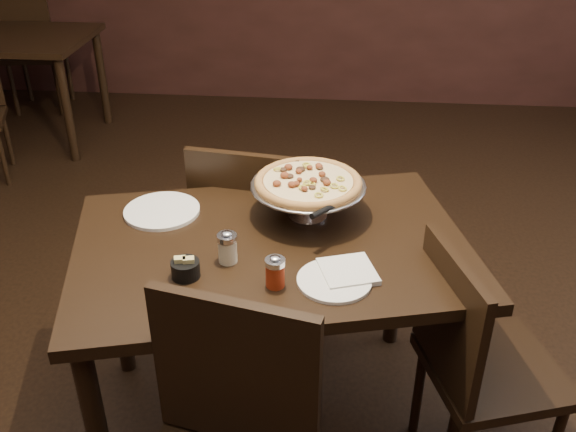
{
  "coord_description": "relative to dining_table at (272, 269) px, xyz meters",
  "views": [
    {
      "loc": [
        0.21,
        -1.84,
        1.94
      ],
      "look_at": [
        0.05,
        -0.03,
        0.88
      ],
      "focal_mm": 40.0,
      "sensor_mm": 36.0,
      "label": 1
    }
  ],
  "objects": [
    {
      "name": "dining_table",
      "position": [
        0.0,
        0.0,
        0.0
      ],
      "size": [
        1.45,
        1.14,
        0.8
      ],
      "rotation": [
        0.0,
        0.0,
        0.24
      ],
      "color": "black",
      "rests_on": "ground"
    },
    {
      "name": "bg_chair_far",
      "position": [
        -2.26,
        3.1,
        -0.18
      ],
      "size": [
        0.5,
        0.5,
        0.94
      ],
      "rotation": [
        0.0,
        0.0,
        3.29
      ],
      "color": "black",
      "rests_on": "ground"
    },
    {
      "name": "napkin_stack",
      "position": [
        0.25,
        -0.15,
        0.11
      ],
      "size": [
        0.2,
        0.2,
        0.02
      ],
      "primitive_type": "cube",
      "rotation": [
        0.0,
        0.0,
        0.31
      ],
      "color": "white",
      "rests_on": "dining_table"
    },
    {
      "name": "plate_left",
      "position": [
        -0.41,
        0.17,
        0.11
      ],
      "size": [
        0.27,
        0.27,
        0.01
      ],
      "primitive_type": "cylinder",
      "color": "white",
      "rests_on": "dining_table"
    },
    {
      "name": "chair_far",
      "position": [
        -0.13,
        0.5,
        -0.18
      ],
      "size": [
        0.5,
        0.5,
        0.95
      ],
      "rotation": [
        0.0,
        0.0,
        3.0
      ],
      "color": "black",
      "rests_on": "ground"
    },
    {
      "name": "pepper_flake_shaker",
      "position": [
        0.04,
        -0.23,
        0.16
      ],
      "size": [
        0.06,
        0.06,
        0.11
      ],
      "color": "maroon",
      "rests_on": "dining_table"
    },
    {
      "name": "packet_caddy",
      "position": [
        -0.24,
        -0.21,
        0.13
      ],
      "size": [
        0.09,
        0.09,
        0.07
      ],
      "rotation": [
        0.0,
        0.0,
        0.23
      ],
      "color": "black",
      "rests_on": "dining_table"
    },
    {
      "name": "chair_side",
      "position": [
        0.68,
        -0.15,
        -0.21
      ],
      "size": [
        0.52,
        0.52,
        0.9
      ],
      "rotation": [
        0.0,
        0.0,
        1.87
      ],
      "color": "black",
      "rests_on": "ground"
    },
    {
      "name": "plate_near",
      "position": [
        0.21,
        -0.2,
        0.11
      ],
      "size": [
        0.23,
        0.23,
        0.01
      ],
      "primitive_type": "cylinder",
      "color": "white",
      "rests_on": "dining_table"
    },
    {
      "name": "background_table",
      "position": [
        -2.2,
        2.55,
        -0.03
      ],
      "size": [
        1.23,
        0.82,
        0.77
      ],
      "color": "black",
      "rests_on": "ground"
    },
    {
      "name": "parmesan_shaker",
      "position": [
        -0.12,
        -0.12,
        0.16
      ],
      "size": [
        0.06,
        0.06,
        0.11
      ],
      "color": "beige",
      "rests_on": "dining_table"
    },
    {
      "name": "serving_spatula",
      "position": [
        0.17,
        0.01,
        0.24
      ],
      "size": [
        0.17,
        0.17,
        0.02
      ],
      "rotation": [
        0.0,
        0.0,
        -0.68
      ],
      "color": "silver",
      "rests_on": "pizza_stand"
    },
    {
      "name": "pizza_stand",
      "position": [
        0.11,
        0.18,
        0.24
      ],
      "size": [
        0.4,
        0.4,
        0.16
      ],
      "color": "silver",
      "rests_on": "dining_table"
    },
    {
      "name": "room",
      "position": [
        0.06,
        0.1,
        0.7
      ],
      "size": [
        6.04,
        7.04,
        2.84
      ],
      "color": "black",
      "rests_on": "ground"
    }
  ]
}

